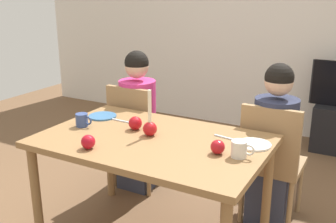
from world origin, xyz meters
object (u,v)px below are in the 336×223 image
plate_right (254,144)px  mug_right (240,149)px  apple_near_candle (218,147)px  apple_by_left_plate (88,142)px  candle_centerpiece (150,126)px  dining_table (153,151)px  chair_left (136,131)px  mug_left (82,120)px  person_left_child (138,123)px  person_right_child (273,148)px  apple_by_right_mug (135,123)px  plate_left (103,116)px  chair_right (271,158)px

plate_right → mug_right: size_ratio=1.53×
apple_near_candle → apple_by_left_plate: (-0.69, -0.29, 0.00)m
apple_by_left_plate → candle_centerpiece: bearing=60.1°
dining_table → chair_left: (-0.52, 0.61, -0.15)m
chair_left → apple_by_left_plate: size_ratio=10.78×
dining_table → mug_left: size_ratio=11.24×
chair_left → person_left_child: 0.07m
person_right_child → apple_by_right_mug: size_ratio=13.10×
person_right_child → apple_near_candle: size_ratio=14.33×
chair_left → plate_left: size_ratio=4.48×
mug_left → dining_table: bearing=3.5°
plate_left → mug_left: mug_left is taller
plate_left → mug_left: 0.23m
apple_near_candle → chair_left: bearing=146.7°
plate_right → person_right_child: bearing=88.3°
apple_by_left_plate → plate_right: bearing=31.5°
plate_right → apple_by_right_mug: (-0.77, -0.11, 0.04)m
chair_right → person_left_child: (-1.12, 0.03, 0.06)m
dining_table → candle_centerpiece: (-0.04, 0.04, 0.15)m
person_right_child → candle_centerpiece: 0.91m
person_left_child → chair_right: bearing=-1.7°
chair_right → dining_table: bearing=-134.6°
person_left_child → plate_right: (1.11, -0.45, 0.19)m
chair_right → mug_right: 0.68m
dining_table → person_left_child: size_ratio=1.19×
apple_near_candle → apple_by_right_mug: 0.63m
apple_by_left_plate → apple_by_right_mug: size_ratio=0.93×
dining_table → apple_by_left_plate: 0.42m
mug_right → apple_by_right_mug: 0.75m
person_right_child → plate_left: (-1.14, -0.45, 0.19)m
dining_table → mug_right: size_ratio=10.55×
apple_by_right_mug → person_right_child: bearing=35.5°
plate_left → apple_by_left_plate: size_ratio=2.41×
dining_table → plate_right: bearing=18.1°
person_right_child → candle_centerpiece: (-0.64, -0.60, 0.24)m
plate_right → mug_right: mug_right is taller
mug_left → mug_right: bearing=1.1°
chair_right → mug_right: chair_right is taller
chair_left → candle_centerpiece: (0.48, -0.57, 0.30)m
mug_left → apple_by_right_mug: apple_by_right_mug is taller
person_right_child → plate_left: size_ratio=5.84×
dining_table → plate_left: size_ratio=6.97×
candle_centerpiece → chair_right: bearing=41.8°
chair_right → apple_by_right_mug: (-0.78, -0.52, 0.28)m
person_left_child → apple_by_right_mug: (0.34, -0.56, 0.23)m
person_left_child → person_right_child: bearing=0.0°
dining_table → mug_right: mug_right is taller
dining_table → apple_by_right_mug: 0.24m
person_right_child → chair_right: bearing=-90.0°
mug_right → apple_by_left_plate: mug_right is taller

